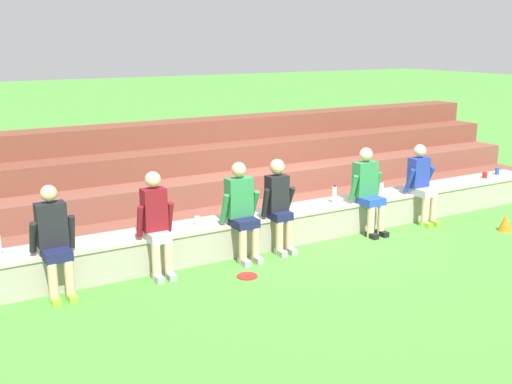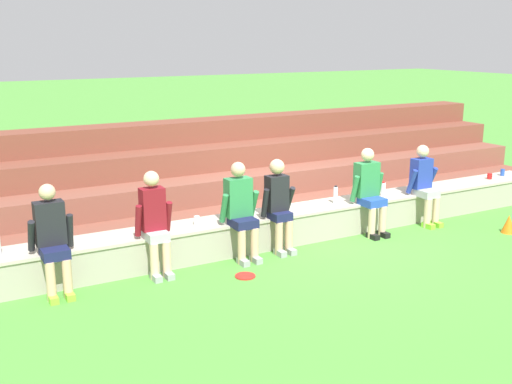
{
  "view_description": "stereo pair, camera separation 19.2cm",
  "coord_description": "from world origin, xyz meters",
  "views": [
    {
      "loc": [
        -5.35,
        -7.15,
        2.99
      ],
      "look_at": [
        -0.98,
        0.29,
        0.83
      ],
      "focal_mm": 43.29,
      "sensor_mm": 36.0,
      "label": 1
    },
    {
      "loc": [
        -5.18,
        -7.24,
        2.99
      ],
      "look_at": [
        -0.98,
        0.29,
        0.83
      ],
      "focal_mm": 43.29,
      "sensor_mm": 36.0,
      "label": 2
    }
  ],
  "objects": [
    {
      "name": "ground_plane",
      "position": [
        0.0,
        0.0,
        0.0
      ],
      "size": [
        80.0,
        80.0,
        0.0
      ],
      "primitive_type": "plane",
      "color": "#4C9338"
    },
    {
      "name": "plastic_cup_right_end",
      "position": [
        -1.93,
        0.27,
        0.55
      ],
      "size": [
        0.08,
        0.08,
        0.12
      ],
      "primitive_type": "cylinder",
      "color": "white",
      "rests_on": "stone_seating_wall"
    },
    {
      "name": "water_bottle_near_right",
      "position": [
        0.42,
        0.26,
        0.62
      ],
      "size": [
        0.07,
        0.07,
        0.28
      ],
      "color": "silver",
      "rests_on": "stone_seating_wall"
    },
    {
      "name": "water_bottle_mid_right",
      "position": [
        1.39,
        0.27,
        0.6
      ],
      "size": [
        0.08,
        0.08,
        0.24
      ],
      "color": "silver",
      "rests_on": "stone_seating_wall"
    },
    {
      "name": "person_right_of_center",
      "position": [
        -0.79,
        -0.03,
        0.71
      ],
      "size": [
        0.48,
        0.46,
        1.34
      ],
      "color": "#DBAD89",
      "rests_on": "ground"
    },
    {
      "name": "brick_bleachers",
      "position": [
        0.0,
        2.25,
        0.59
      ],
      "size": [
        11.21,
        2.41,
        1.57
      ],
      "color": "brown",
      "rests_on": "ground"
    },
    {
      "name": "water_bottle_mid_left",
      "position": [
        2.41,
        0.25,
        0.58
      ],
      "size": [
        0.07,
        0.07,
        0.21
      ],
      "color": "silver",
      "rests_on": "stone_seating_wall"
    },
    {
      "name": "plastic_cup_left_end",
      "position": [
        4.33,
        0.35,
        0.55
      ],
      "size": [
        0.08,
        0.08,
        0.13
      ],
      "primitive_type": "cylinder",
      "color": "blue",
      "rests_on": "stone_seating_wall"
    },
    {
      "name": "person_far_left",
      "position": [
        -3.91,
        -0.02,
        0.7
      ],
      "size": [
        0.52,
        0.56,
        1.33
      ],
      "color": "#DBAD89",
      "rests_on": "ground"
    },
    {
      "name": "sports_cone",
      "position": [
        2.82,
        -1.07,
        0.14
      ],
      "size": [
        0.21,
        0.21,
        0.29
      ],
      "primitive_type": "cone",
      "color": "orange",
      "rests_on": "ground"
    },
    {
      "name": "person_center",
      "position": [
        -1.4,
        -0.04,
        0.71
      ],
      "size": [
        0.54,
        0.54,
        1.35
      ],
      "color": "#DBAD89",
      "rests_on": "ground"
    },
    {
      "name": "plastic_cup_middle",
      "position": [
        3.9,
        0.27,
        0.54
      ],
      "size": [
        0.09,
        0.09,
        0.1
      ],
      "primitive_type": "cylinder",
      "color": "red",
      "rests_on": "stone_seating_wall"
    },
    {
      "name": "frisbee",
      "position": [
        -1.68,
        -0.67,
        0.01
      ],
      "size": [
        0.27,
        0.27,
        0.02
      ],
      "primitive_type": "cylinder",
      "color": "red",
      "rests_on": "ground"
    },
    {
      "name": "stone_seating_wall",
      "position": [
        0.0,
        0.29,
        0.26
      ],
      "size": [
        9.71,
        0.62,
        0.49
      ],
      "color": "#A8A08E",
      "rests_on": "ground"
    },
    {
      "name": "person_far_right",
      "position": [
        0.86,
        -0.01,
        0.71
      ],
      "size": [
        0.56,
        0.55,
        1.35
      ],
      "color": "beige",
      "rests_on": "ground"
    },
    {
      "name": "person_left_of_center",
      "position": [
        -2.64,
        -0.04,
        0.71
      ],
      "size": [
        0.48,
        0.48,
        1.36
      ],
      "color": "beige",
      "rests_on": "ground"
    },
    {
      "name": "person_rightmost_edge",
      "position": [
        1.99,
        -0.03,
        0.69
      ],
      "size": [
        0.51,
        0.54,
        1.3
      ],
      "color": "beige",
      "rests_on": "ground"
    }
  ]
}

